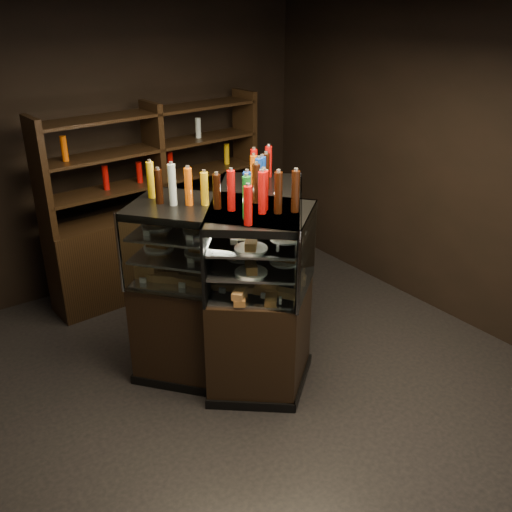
{
  "coord_description": "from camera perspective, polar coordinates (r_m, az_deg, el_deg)",
  "views": [
    {
      "loc": [
        -2.02,
        -3.18,
        2.97
      ],
      "look_at": [
        0.27,
        0.01,
        1.15
      ],
      "focal_mm": 40.0,
      "sensor_mm": 36.0,
      "label": 1
    }
  ],
  "objects": [
    {
      "name": "food_display",
      "position": [
        4.51,
        -1.68,
        0.75
      ],
      "size": [
        1.31,
        1.08,
        0.47
      ],
      "color": "#B1853F",
      "rests_on": "display_case"
    },
    {
      "name": "room_shell",
      "position": [
        3.91,
        -3.25,
        9.51
      ],
      "size": [
        5.02,
        5.02,
        3.01
      ],
      "color": "black",
      "rests_on": "ground"
    },
    {
      "name": "back_shelving",
      "position": [
        6.26,
        -9.57,
        2.27
      ],
      "size": [
        2.43,
        0.55,
        2.0
      ],
      "rotation": [
        0.0,
        0.0,
        0.06
      ],
      "color": "black",
      "rests_on": "ground"
    },
    {
      "name": "display_case",
      "position": [
        4.81,
        -1.63,
        -6.0
      ],
      "size": [
        1.78,
        1.53,
        1.53
      ],
      "rotation": [
        0.0,
        0.0,
        -0.01
      ],
      "color": "black",
      "rests_on": "ground"
    },
    {
      "name": "potted_conifer",
      "position": [
        5.53,
        3.64,
        -1.98
      ],
      "size": [
        0.39,
        0.39,
        0.84
      ],
      "rotation": [
        0.0,
        0.0,
        0.09
      ],
      "color": "black",
      "rests_on": "ground"
    },
    {
      "name": "ground",
      "position": [
        4.8,
        -2.68,
        -13.45
      ],
      "size": [
        5.0,
        5.0,
        0.0
      ],
      "primitive_type": "plane",
      "color": "black",
      "rests_on": "ground"
    },
    {
      "name": "bottles_top",
      "position": [
        4.33,
        -1.83,
        7.19
      ],
      "size": [
        1.13,
        0.94,
        0.3
      ],
      "color": "#D8590A",
      "rests_on": "display_case"
    }
  ]
}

